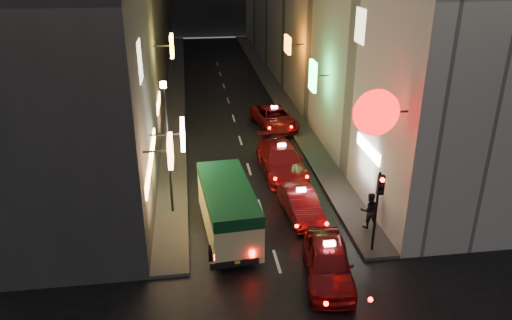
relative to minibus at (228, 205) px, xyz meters
name	(u,v)px	position (x,y,z in m)	size (l,w,h in m)	color
sidewalk_left	(176,92)	(-2.49, 23.31, -1.45)	(1.50, 52.00, 0.15)	#43413E
sidewalk_right	(274,88)	(6.01, 23.31, -1.45)	(1.50, 52.00, 0.15)	#43413E
minibus	(228,205)	(0.00, 0.00, 0.00)	(2.39, 5.74, 2.41)	#D5D285
taxi_near	(328,259)	(3.48, -3.54, -0.66)	(3.01, 5.66, 1.88)	maroon
taxi_second	(301,202)	(3.50, 1.26, -0.78)	(2.27, 4.81, 1.66)	maroon
taxi_third	(282,158)	(3.48, 6.06, -0.60)	(2.52, 5.86, 2.01)	maroon
taxi_far	(274,116)	(4.36, 13.45, -0.71)	(2.88, 5.38, 1.80)	maroon
pedestrian_sidewalk	(369,208)	(6.20, -0.35, -0.43)	(0.71, 0.44, 1.89)	black
traffic_light	(379,196)	(5.76, -2.22, 1.17)	(0.26, 0.43, 3.50)	black
lamp_post	(167,140)	(-2.44, 2.31, 2.20)	(0.28, 0.28, 6.22)	black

